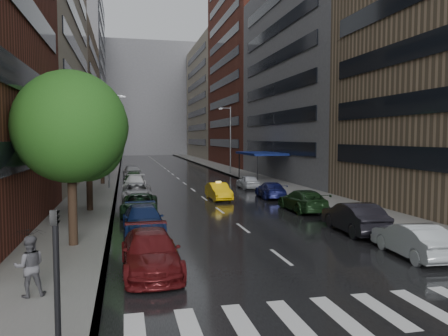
# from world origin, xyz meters

# --- Properties ---
(ground) EXTENTS (220.00, 220.00, 0.00)m
(ground) POSITION_xyz_m (0.00, 0.00, 0.00)
(ground) COLOR gray
(ground) RESTS_ON ground
(road) EXTENTS (14.00, 140.00, 0.01)m
(road) POSITION_xyz_m (0.00, 50.00, 0.01)
(road) COLOR black
(road) RESTS_ON ground
(sidewalk_left) EXTENTS (4.00, 140.00, 0.15)m
(sidewalk_left) POSITION_xyz_m (-9.00, 50.00, 0.07)
(sidewalk_left) COLOR gray
(sidewalk_left) RESTS_ON ground
(sidewalk_right) EXTENTS (4.00, 140.00, 0.15)m
(sidewalk_right) POSITION_xyz_m (9.00, 50.00, 0.07)
(sidewalk_right) COLOR gray
(sidewalk_right) RESTS_ON ground
(crosswalk) EXTENTS (13.15, 2.80, 0.01)m
(crosswalk) POSITION_xyz_m (0.20, -2.00, 0.01)
(crosswalk) COLOR silver
(crosswalk) RESTS_ON ground
(buildings_left) EXTENTS (8.00, 108.00, 38.00)m
(buildings_left) POSITION_xyz_m (-15.00, 58.79, 15.99)
(buildings_left) COLOR maroon
(buildings_left) RESTS_ON ground
(buildings_right) EXTENTS (8.05, 109.10, 36.00)m
(buildings_right) POSITION_xyz_m (15.00, 56.70, 15.03)
(buildings_right) COLOR #937A5B
(buildings_right) RESTS_ON ground
(building_far) EXTENTS (40.00, 14.00, 32.00)m
(building_far) POSITION_xyz_m (0.00, 118.00, 16.00)
(building_far) COLOR slate
(building_far) RESTS_ON ground
(tree_near) EXTENTS (4.99, 4.99, 7.95)m
(tree_near) POSITION_xyz_m (-8.60, 7.52, 5.44)
(tree_near) COLOR #382619
(tree_near) RESTS_ON ground
(tree_mid) EXTENTS (5.22, 5.22, 8.32)m
(tree_mid) POSITION_xyz_m (-8.60, 17.19, 5.69)
(tree_mid) COLOR #382619
(tree_mid) RESTS_ON ground
(tree_far) EXTENTS (5.20, 5.20, 8.29)m
(tree_far) POSITION_xyz_m (-8.60, 34.34, 5.67)
(tree_far) COLOR #382619
(tree_far) RESTS_ON ground
(taxi) EXTENTS (1.57, 4.12, 1.34)m
(taxi) POSITION_xyz_m (1.01, 21.13, 0.67)
(taxi) COLOR yellow
(taxi) RESTS_ON ground
(parked_cars_left) EXTENTS (2.62, 42.53, 1.54)m
(parked_cars_left) POSITION_xyz_m (-5.40, 21.92, 0.71)
(parked_cars_left) COLOR #5A1214
(parked_cars_left) RESTS_ON ground
(parked_cars_right) EXTENTS (2.20, 29.27, 1.60)m
(parked_cars_right) POSITION_xyz_m (5.40, 14.24, 0.72)
(parked_cars_right) COLOR #AEB5B8
(parked_cars_right) RESTS_ON ground
(ped_black_umbrella) EXTENTS (1.02, 0.98, 2.09)m
(ped_black_umbrella) POSITION_xyz_m (-9.16, 1.10, 1.38)
(ped_black_umbrella) COLOR #535358
(ped_black_umbrella) RESTS_ON sidewalk_left
(traffic_light) EXTENTS (0.18, 0.15, 3.45)m
(traffic_light) POSITION_xyz_m (-7.60, -4.11, 2.23)
(traffic_light) COLOR black
(traffic_light) RESTS_ON sidewalk_left
(street_lamp_left) EXTENTS (1.74, 0.22, 9.00)m
(street_lamp_left) POSITION_xyz_m (-7.72, 30.00, 4.89)
(street_lamp_left) COLOR gray
(street_lamp_left) RESTS_ON sidewalk_left
(street_lamp_right) EXTENTS (1.74, 0.22, 9.00)m
(street_lamp_right) POSITION_xyz_m (7.72, 45.00, 4.89)
(street_lamp_right) COLOR gray
(street_lamp_right) RESTS_ON sidewalk_right
(awning) EXTENTS (4.00, 8.00, 3.12)m
(awning) POSITION_xyz_m (8.98, 35.00, 3.13)
(awning) COLOR navy
(awning) RESTS_ON sidewalk_right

